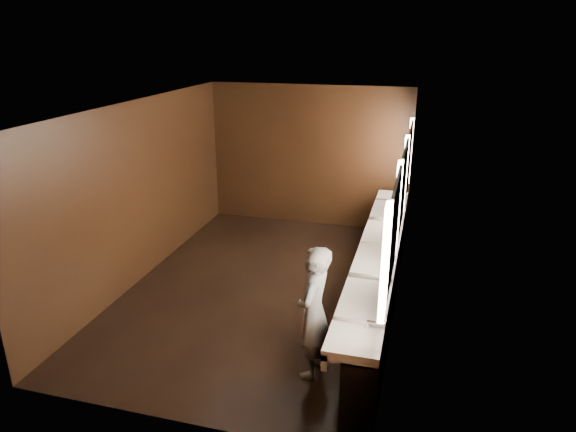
# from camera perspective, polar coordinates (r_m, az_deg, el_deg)

# --- Properties ---
(floor) EXTENTS (6.00, 6.00, 0.00)m
(floor) POSITION_cam_1_polar(r_m,az_deg,el_deg) (8.07, -2.69, -7.93)
(floor) COLOR black
(floor) RESTS_ON ground
(ceiling) EXTENTS (4.00, 6.00, 0.02)m
(ceiling) POSITION_cam_1_polar(r_m,az_deg,el_deg) (7.20, -3.06, 12.18)
(ceiling) COLOR #2D2D2B
(ceiling) RESTS_ON wall_back
(wall_back) EXTENTS (4.00, 0.02, 2.80)m
(wall_back) POSITION_cam_1_polar(r_m,az_deg,el_deg) (10.30, 2.32, 6.64)
(wall_back) COLOR black
(wall_back) RESTS_ON floor
(wall_front) EXTENTS (4.00, 0.02, 2.80)m
(wall_front) POSITION_cam_1_polar(r_m,az_deg,el_deg) (4.98, -13.68, -9.09)
(wall_front) COLOR black
(wall_front) RESTS_ON floor
(wall_left) EXTENTS (0.02, 6.00, 2.80)m
(wall_left) POSITION_cam_1_polar(r_m,az_deg,el_deg) (8.33, -16.08, 2.63)
(wall_left) COLOR black
(wall_left) RESTS_ON floor
(wall_right) EXTENTS (0.02, 6.00, 2.80)m
(wall_right) POSITION_cam_1_polar(r_m,az_deg,el_deg) (7.18, 12.51, 0.18)
(wall_right) COLOR black
(wall_right) RESTS_ON floor
(sink_counter) EXTENTS (0.55, 5.40, 1.01)m
(sink_counter) POSITION_cam_1_polar(r_m,az_deg,el_deg) (7.54, 10.42, -6.16)
(sink_counter) COLOR black
(sink_counter) RESTS_ON floor
(mirror_band) EXTENTS (0.06, 5.03, 1.15)m
(mirror_band) POSITION_cam_1_polar(r_m,az_deg,el_deg) (7.07, 12.56, 2.86)
(mirror_band) COLOR #FFE7CC
(mirror_band) RESTS_ON wall_right
(person) EXTENTS (0.43, 0.61, 1.58)m
(person) POSITION_cam_1_polar(r_m,az_deg,el_deg) (5.86, 2.87, -10.64)
(person) COLOR #8DB4D3
(person) RESTS_ON floor
(trash_bin) EXTENTS (0.42, 0.42, 0.55)m
(trash_bin) POSITION_cam_1_polar(r_m,az_deg,el_deg) (7.17, 8.13, -9.45)
(trash_bin) COLOR black
(trash_bin) RESTS_ON floor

